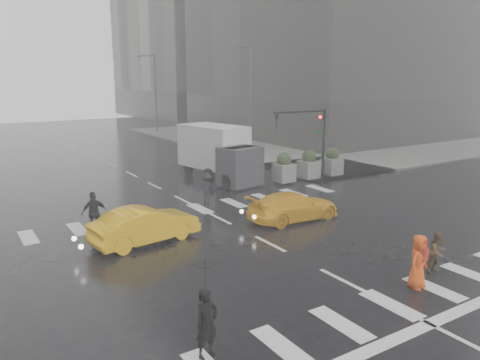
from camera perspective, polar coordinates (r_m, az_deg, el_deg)
ground at (r=18.79m, az=3.68°, el=-7.77°), size 120.00×120.00×0.00m
sidewalk_ne at (r=44.07m, az=10.86°, el=3.91°), size 35.00×35.00×0.15m
building_ne_far at (r=81.11m, az=-3.24°, el=19.43°), size 26.05×26.05×36.00m
road_markings at (r=18.79m, az=3.68°, el=-7.76°), size 18.00×48.00×0.01m
traffic_signal_pole at (r=29.70m, az=8.78°, el=6.02°), size 4.45×0.42×4.50m
street_lamp_near at (r=38.64m, az=1.09°, el=10.21°), size 2.15×0.22×9.00m
street_lamp_far at (r=56.40m, az=-10.39°, el=10.75°), size 2.15×0.22×9.00m
planter_west at (r=28.92m, az=5.38°, el=1.46°), size 1.10×1.10×1.80m
planter_mid at (r=30.17m, az=8.39°, el=1.84°), size 1.10×1.10×1.80m
planter_east at (r=31.49m, az=11.16°, el=2.18°), size 1.10×1.10×1.80m
pedestrian_black at (r=11.12m, az=-4.14°, el=-13.75°), size 1.13×1.15×2.43m
pedestrian_brown at (r=17.26m, az=22.96°, el=-8.12°), size 0.71×0.56×1.44m
pedestrian_orange at (r=15.80m, az=20.92°, el=-9.25°), size 0.94×0.70×1.74m
pedestrian_far_a at (r=20.61m, az=-17.34°, el=-3.83°), size 1.09×0.69×1.82m
pedestrian_far_b at (r=24.60m, az=-4.11°, el=-0.94°), size 1.15×1.09×1.58m
taxi_mid at (r=19.07m, az=-11.47°, el=-5.40°), size 4.57×2.16×1.45m
taxi_rear at (r=21.74m, az=6.55°, el=-3.19°), size 4.00×1.92×1.30m
box_truck at (r=29.80m, az=-2.42°, el=3.47°), size 2.41×6.43×3.42m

